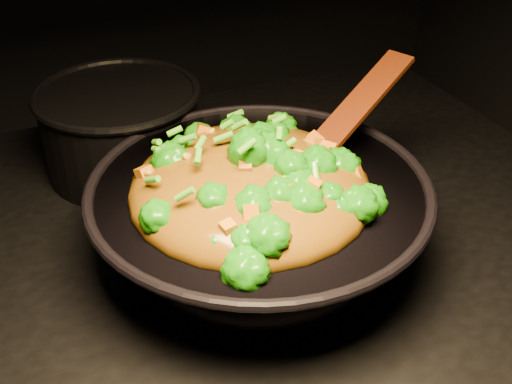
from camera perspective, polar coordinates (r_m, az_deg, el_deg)
name	(u,v)px	position (r m, az deg, el deg)	size (l,w,h in m)	color
wok	(259,224)	(0.83, 0.28, -2.85)	(0.42, 0.42, 0.12)	black
stir_fry	(250,158)	(0.75, -0.52, 3.03)	(0.30, 0.30, 0.10)	#1B7608
spatula	(346,119)	(0.86, 8.03, 6.49)	(0.27, 0.04, 0.01)	#3A1208
back_pot	(122,130)	(1.04, -11.87, 5.45)	(0.24, 0.24, 0.14)	black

